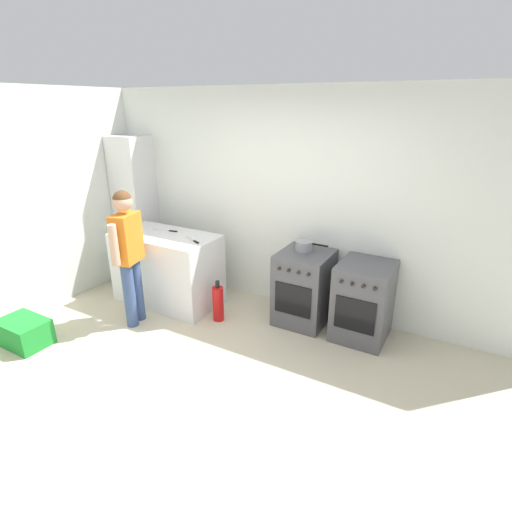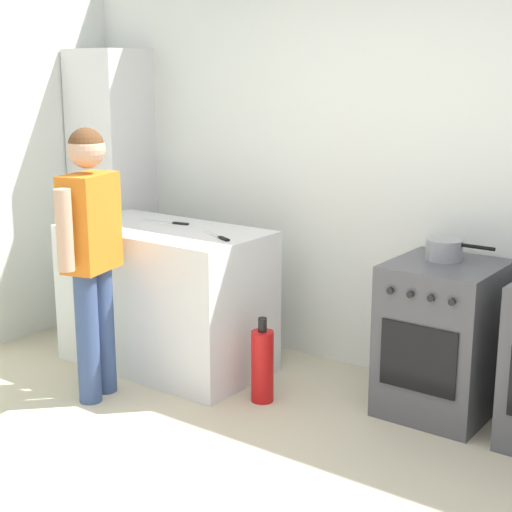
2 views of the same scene
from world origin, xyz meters
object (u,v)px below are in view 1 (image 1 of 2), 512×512
oven_right (363,301)px  knife_bread (166,230)px  pot (305,246)px  larder_cabinet (136,209)px  knife_chef (193,240)px  fire_extinguisher (218,303)px  oven_left (304,287)px  recycling_crate_lower (24,332)px  person (128,248)px

oven_right → knife_bread: bearing=-174.3°
oven_right → pot: bearing=175.0°
pot → larder_cabinet: size_ratio=0.19×
knife_chef → knife_bread: bearing=165.6°
knife_chef → fire_extinguisher: bearing=-13.3°
oven_left → knife_chef: 1.41m
pot → knife_bread: pot is taller
recycling_crate_lower → larder_cabinet: size_ratio=0.26×
pot → person: 1.95m
person → fire_extinguisher: size_ratio=3.11×
person → recycling_crate_lower: 1.39m
knife_chef → fire_extinguisher: size_ratio=0.58×
fire_extinguisher → larder_cabinet: size_ratio=0.25×
knife_bread → larder_cabinet: larder_cabinet is taller
fire_extinguisher → recycling_crate_lower: size_ratio=0.96×
fire_extinguisher → person: bearing=-147.8°
person → recycling_crate_lower: (-0.69, -0.92, -0.78)m
knife_chef → person: 0.74m
oven_right → pot: (-0.73, 0.06, 0.48)m
pot → knife_chef: (-1.23, -0.45, -0.00)m
oven_left → fire_extinguisher: 1.01m
recycling_crate_lower → knife_bread: bearing=70.9°
knife_chef → person: person is taller
oven_right → knife_chef: size_ratio=2.91×
knife_bread → oven_left: bearing=7.9°
knife_bread → knife_chef: bearing=-14.4°
oven_right → knife_bread: 2.54m
oven_right → knife_chef: knife_chef is taller
pot → fire_extinguisher: size_ratio=0.76×
person → oven_left: bearing=30.5°
knife_chef → person: size_ratio=0.19×
oven_left → recycling_crate_lower: bearing=-141.2°
oven_right → larder_cabinet: larder_cabinet is taller
oven_right → person: person is taller
oven_right → pot: size_ratio=2.25×
oven_right → person: size_ratio=0.55×
larder_cabinet → recycling_crate_lower: bearing=-82.1°
pot → knife_chef: bearing=-159.9°
recycling_crate_lower → larder_cabinet: (-0.28, 2.01, 0.86)m
pot → fire_extinguisher: 1.21m
oven_left → pot: pot is taller
oven_right → knife_chef: 2.05m
recycling_crate_lower → larder_cabinet: bearing=97.9°
oven_left → person: bearing=-149.5°
oven_left → pot: size_ratio=2.25×
knife_chef → fire_extinguisher: 0.80m
knife_chef → recycling_crate_lower: size_ratio=0.56×
larder_cabinet → knife_bread: bearing=-22.3°
pot → recycling_crate_lower: (-2.33, -1.97, -0.77)m
person → recycling_crate_lower: bearing=-126.9°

